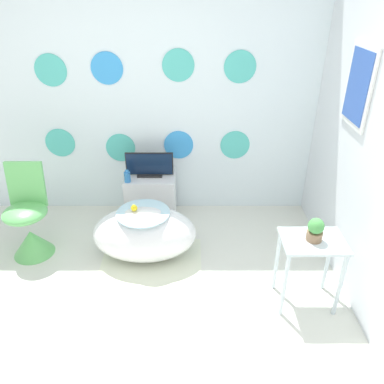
{
  "coord_description": "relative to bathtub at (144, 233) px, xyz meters",
  "views": [
    {
      "loc": [
        0.47,
        -1.75,
        2.21
      ],
      "look_at": [
        0.47,
        0.92,
        0.73
      ],
      "focal_mm": 35.0,
      "sensor_mm": 36.0,
      "label": 1
    }
  ],
  "objects": [
    {
      "name": "ground_plane",
      "position": [
        -0.04,
        -1.02,
        -0.24
      ],
      "size": [
        12.0,
        12.0,
        0.0
      ],
      "primitive_type": "plane",
      "color": "silver"
    },
    {
      "name": "chair",
      "position": [
        -1.05,
        0.04,
        0.04
      ],
      "size": [
        0.39,
        0.39,
        0.86
      ],
      "color": "#66C166",
      "rests_on": "ground_plane"
    },
    {
      "name": "potted_plant_left",
      "position": [
        1.31,
        -0.57,
        0.44
      ],
      "size": [
        0.12,
        0.12,
        0.18
      ],
      "color": "#8C6B4C",
      "rests_on": "side_table"
    },
    {
      "name": "vase",
      "position": [
        -0.21,
        0.51,
        0.31
      ],
      "size": [
        0.06,
        0.06,
        0.13
      ],
      "color": "#2D72B7",
      "rests_on": "tv_cabinet"
    },
    {
      "name": "side_table",
      "position": [
        1.31,
        -0.57,
        0.22
      ],
      "size": [
        0.46,
        0.33,
        0.59
      ],
      "color": "silver",
      "rests_on": "ground_plane"
    },
    {
      "name": "bathtub",
      "position": [
        0.0,
        0.0,
        0.0
      ],
      "size": [
        0.93,
        0.58,
        0.48
      ],
      "color": "white",
      "rests_on": "ground_plane"
    },
    {
      "name": "tv_cabinet",
      "position": [
        -0.0,
        0.65,
        0.01
      ],
      "size": [
        0.51,
        0.4,
        0.5
      ],
      "color": "silver",
      "rests_on": "ground_plane"
    },
    {
      "name": "tv",
      "position": [
        -0.0,
        0.66,
        0.37
      ],
      "size": [
        0.48,
        0.12,
        0.25
      ],
      "color": "black",
      "rests_on": "tv_cabinet"
    },
    {
      "name": "rug",
      "position": [
        0.06,
        -0.13,
        -0.24
      ],
      "size": [
        0.9,
        0.75,
        0.01
      ],
      "color": "silver",
      "rests_on": "ground_plane"
    },
    {
      "name": "wall_right",
      "position": [
        1.69,
        -0.07,
        1.06
      ],
      "size": [
        0.06,
        2.91,
        2.6
      ],
      "color": "silver",
      "rests_on": "ground_plane"
    },
    {
      "name": "rubber_duck",
      "position": [
        -0.08,
        0.0,
        0.27
      ],
      "size": [
        0.06,
        0.06,
        0.07
      ],
      "color": "yellow",
      "rests_on": "bathtub"
    },
    {
      "name": "wall_back_dotted",
      "position": [
        -0.04,
        0.9,
        1.06
      ],
      "size": [
        4.42,
        0.05,
        2.6
      ],
      "color": "white",
      "rests_on": "ground_plane"
    }
  ]
}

